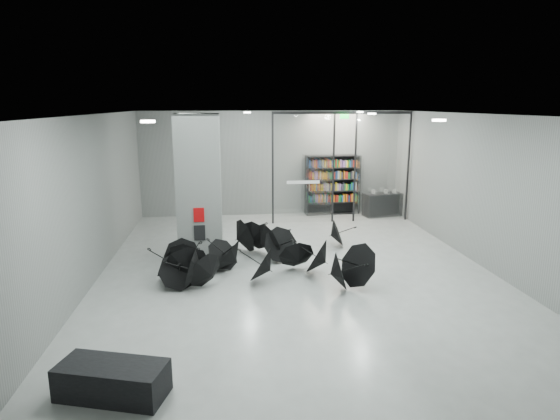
{
  "coord_description": "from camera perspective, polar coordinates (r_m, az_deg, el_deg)",
  "views": [
    {
      "loc": [
        -1.74,
        -11.03,
        4.25
      ],
      "look_at": [
        -0.3,
        1.5,
        1.4
      ],
      "focal_mm": 30.2,
      "sensor_mm": 36.0,
      "label": 1
    }
  ],
  "objects": [
    {
      "name": "umbrella_cluster",
      "position": [
        12.09,
        -3.86,
        -6.33
      ],
      "size": [
        5.85,
        4.44,
        1.31
      ],
      "color": "black",
      "rests_on": "ground"
    },
    {
      "name": "shop_counter",
      "position": [
        18.64,
        12.32,
        0.65
      ],
      "size": [
        1.56,
        0.86,
        0.88
      ],
      "primitive_type": "cube",
      "rotation": [
        0.0,
        0.0,
        0.2
      ],
      "color": "black",
      "rests_on": "ground"
    },
    {
      "name": "exit_sign",
      "position": [
        16.86,
        7.81,
        11.16
      ],
      "size": [
        0.3,
        0.06,
        0.15
      ],
      "primitive_type": "cube",
      "color": "#0CE533",
      "rests_on": "room"
    },
    {
      "name": "room",
      "position": [
        11.26,
        2.4,
        5.54
      ],
      "size": [
        14.0,
        14.02,
        4.01
      ],
      "color": "gray",
      "rests_on": "ground"
    },
    {
      "name": "info_panel",
      "position": [
        12.89,
        -9.71,
        -2.75
      ],
      "size": [
        0.3,
        0.03,
        0.42
      ],
      "primitive_type": "cube",
      "color": "black",
      "rests_on": "column"
    },
    {
      "name": "bench",
      "position": [
        7.82,
        -19.63,
        -18.83
      ],
      "size": [
        1.72,
        1.12,
        0.51
      ],
      "primitive_type": "cube",
      "rotation": [
        0.0,
        0.0,
        -0.3
      ],
      "color": "black",
      "rests_on": "ground"
    },
    {
      "name": "glass_partition",
      "position": [
        17.17,
        7.46,
        5.71
      ],
      "size": [
        5.06,
        0.08,
        4.0
      ],
      "color": "silver",
      "rests_on": "ground"
    },
    {
      "name": "bookshelf",
      "position": [
        18.51,
        6.37,
        3.04
      ],
      "size": [
        2.13,
        0.55,
        2.32
      ],
      "primitive_type": null,
      "rotation": [
        0.0,
        0.0,
        0.06
      ],
      "color": "black",
      "rests_on": "ground"
    },
    {
      "name": "column",
      "position": [
        13.25,
        -9.76,
        2.77
      ],
      "size": [
        1.2,
        1.2,
        4.0
      ],
      "primitive_type": "cube",
      "color": "slate",
      "rests_on": "ground"
    },
    {
      "name": "fire_cabinet",
      "position": [
        12.77,
        -9.79,
        -0.59
      ],
      "size": [
        0.28,
        0.04,
        0.38
      ],
      "primitive_type": "cube",
      "color": "#A50A07",
      "rests_on": "column"
    }
  ]
}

